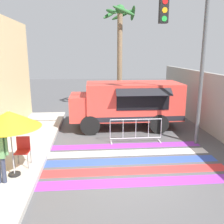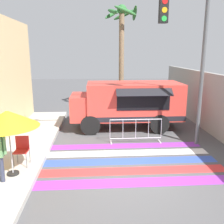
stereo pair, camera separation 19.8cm
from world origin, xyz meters
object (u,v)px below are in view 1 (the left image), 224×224
folding_chair (23,148)px  patio_umbrella (9,119)px  barricade_front (136,131)px  food_truck (125,102)px  palm_tree (120,39)px  traffic_signal_pole (180,39)px

folding_chair → patio_umbrella: bearing=-92.5°
patio_umbrella → barricade_front: 5.41m
folding_chair → barricade_front: folding_chair is taller
food_truck → patio_umbrella: bearing=-128.3°
barricade_front → palm_tree: palm_tree is taller
patio_umbrella → palm_tree: palm_tree is taller
traffic_signal_pole → palm_tree: (-1.58, 6.70, 0.32)m
palm_tree → barricade_front: bearing=-90.1°
traffic_signal_pole → folding_chair: 7.05m
food_truck → barricade_front: food_truck is taller
food_truck → barricade_front: bearing=-84.8°
traffic_signal_pole → food_truck: bearing=125.1°
traffic_signal_pole → barricade_front: 4.14m
traffic_signal_pole → folding_chair: traffic_signal_pole is taller
folding_chair → barricade_front: (4.17, 2.27, -0.23)m
patio_umbrella → folding_chair: size_ratio=2.11×
patio_umbrella → traffic_signal_pole: bearing=24.2°
patio_umbrella → palm_tree: size_ratio=0.30×
folding_chair → palm_tree: bearing=69.9°
patio_umbrella → barricade_front: size_ratio=0.89×
food_truck → palm_tree: 5.31m
patio_umbrella → palm_tree: 10.62m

